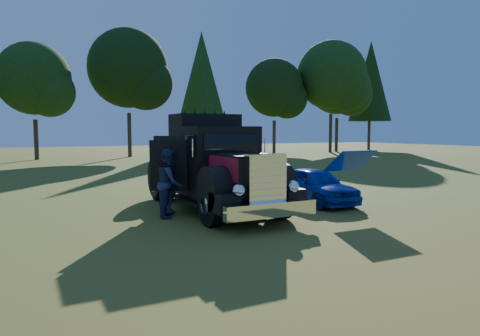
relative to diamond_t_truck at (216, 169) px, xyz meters
name	(u,v)px	position (x,y,z in m)	size (l,w,h in m)	color
ground	(227,218)	(-0.23, -1.31, -1.28)	(120.00, 120.00, 0.00)	#385B1A
treeline	(99,68)	(0.77, 26.17, 6.47)	(72.10, 24.04, 13.84)	#2D2116
diamond_t_truck	(216,169)	(0.00, 0.00, 0.00)	(3.28, 7.16, 3.00)	black
hotrod_coupe	(315,185)	(3.52, -0.39, -0.65)	(1.54, 4.00, 1.89)	#063292
spectator_near	(170,182)	(-1.39, 0.25, -0.36)	(0.67, 0.44, 1.85)	#21314F
spectator_far	(170,183)	(-1.59, -0.35, -0.30)	(0.95, 0.74, 1.96)	#1B2740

